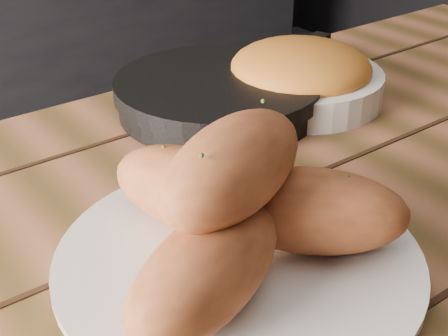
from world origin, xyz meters
The scene contains 4 objects.
plate centered at (-0.22, -0.27, 0.76)m, with size 0.30×0.30×0.02m.
bread_rolls centered at (-0.23, -0.27, 0.82)m, with size 0.28×0.25×0.12m.
skillet centered at (-0.04, 0.00, 0.77)m, with size 0.39×0.26×0.05m.
bowl centered at (0.06, -0.03, 0.78)m, with size 0.22×0.22×0.08m.
Camera 1 is at (-0.48, -0.59, 1.08)m, focal length 50.00 mm.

